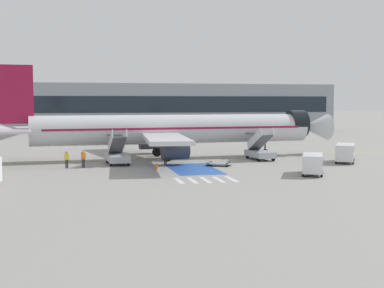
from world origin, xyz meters
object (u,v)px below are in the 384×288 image
at_px(airliner, 169,129).
at_px(ground_crew_1, 67,158).
at_px(fuel_tanker, 117,134).
at_px(ground_crew_0, 165,156).
at_px(service_van_2, 345,152).
at_px(baggage_cart, 219,164).
at_px(traffic_cone_0, 156,167).
at_px(terminal_building, 123,107).
at_px(boarding_stairs_aft, 117,155).
at_px(service_van_0, 313,162).
at_px(ground_crew_2, 83,157).
at_px(boarding_stairs_forward, 260,152).

distance_m(airliner, ground_crew_1, 14.18).
relative_size(fuel_tanker, ground_crew_0, 5.71).
relative_size(service_van_2, baggage_cart, 1.75).
bearing_deg(ground_crew_0, ground_crew_1, 11.46).
distance_m(traffic_cone_0, terminal_building, 81.54).
xyz_separation_m(boarding_stairs_aft, fuel_tanker, (2.01, 28.57, 0.65)).
bearing_deg(service_van_0, fuel_tanker, 135.95).
distance_m(ground_crew_1, ground_crew_2, 1.71).
distance_m(airliner, baggage_cart, 10.06).
bearing_deg(baggage_cart, ground_crew_0, 89.66).
height_order(ground_crew_2, terminal_building, terminal_building).
distance_m(boarding_stairs_aft, ground_crew_2, 4.32).
height_order(service_van_0, ground_crew_0, service_van_0).
bearing_deg(boarding_stairs_aft, service_van_2, -12.42).
relative_size(airliner, fuel_tanker, 4.64).
bearing_deg(boarding_stairs_forward, boarding_stairs_aft, -180.00).
height_order(baggage_cart, traffic_cone_0, baggage_cart).
height_order(ground_crew_2, traffic_cone_0, ground_crew_2).
relative_size(airliner, service_van_2, 8.27).
height_order(boarding_stairs_forward, service_van_2, boarding_stairs_forward).
bearing_deg(boarding_stairs_forward, ground_crew_0, -173.75).
bearing_deg(ground_crew_1, boarding_stairs_forward, -1.73).
height_order(boarding_stairs_aft, ground_crew_2, boarding_stairs_aft).
bearing_deg(terminal_building, boarding_stairs_aft, -95.32).
bearing_deg(baggage_cart, boarding_stairs_aft, 98.23).
bearing_deg(boarding_stairs_aft, boarding_stairs_forward, 0.00).
height_order(airliner, terminal_building, terminal_building).
xyz_separation_m(service_van_0, ground_crew_1, (-22.95, 10.24, -0.16)).
bearing_deg(boarding_stairs_aft, baggage_cart, -24.11).
bearing_deg(service_van_2, service_van_0, -102.51).
height_order(ground_crew_1, terminal_building, terminal_building).
xyz_separation_m(boarding_stairs_aft, service_van_2, (25.51, -3.74, 0.27)).
bearing_deg(traffic_cone_0, boarding_stairs_aft, 123.78).
relative_size(airliner, boarding_stairs_forward, 8.11).
bearing_deg(ground_crew_0, service_van_0, 141.99).
height_order(airliner, fuel_tanker, airliner).
bearing_deg(boarding_stairs_forward, terminal_building, 93.53).
xyz_separation_m(airliner, service_van_0, (10.85, -17.18, -2.37)).
xyz_separation_m(boarding_stairs_forward, ground_crew_1, (-22.48, -3.36, 0.04)).
height_order(service_van_2, ground_crew_2, service_van_2).
xyz_separation_m(fuel_tanker, baggage_cart, (8.59, -32.44, -1.39)).
bearing_deg(ground_crew_0, ground_crew_2, 12.94).
distance_m(service_van_0, ground_crew_1, 25.14).
relative_size(boarding_stairs_aft, ground_crew_1, 3.03).
height_order(boarding_stairs_forward, boarding_stairs_aft, boarding_stairs_aft).
relative_size(service_van_2, ground_crew_1, 2.98).
bearing_deg(terminal_building, ground_crew_2, -97.87).
bearing_deg(ground_crew_0, baggage_cart, 156.37).
xyz_separation_m(baggage_cart, ground_crew_2, (-14.33, 1.68, 0.82)).
relative_size(service_van_0, ground_crew_0, 3.06).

